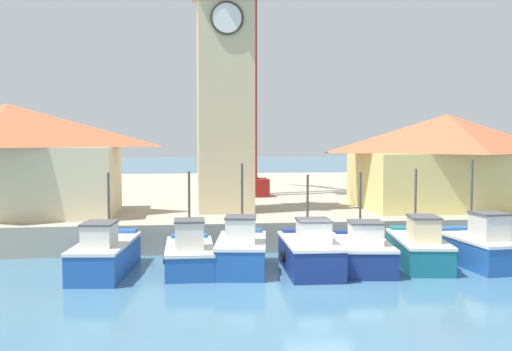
{
  "coord_description": "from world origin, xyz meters",
  "views": [
    {
      "loc": [
        -4.96,
        -20.85,
        5.35
      ],
      "look_at": [
        -1.32,
        8.5,
        3.5
      ],
      "focal_mm": 42.0,
      "sensor_mm": 36.0,
      "label": 1
    }
  ],
  "objects_px": {
    "fishing_boat_left_inner": "(241,251)",
    "clock_tower": "(225,66)",
    "fishing_boat_far_left": "(105,254)",
    "warehouse_left": "(9,158)",
    "port_crane_near": "(253,100)",
    "fishing_boat_mid_right": "(419,247)",
    "port_crane_far": "(243,96)",
    "fishing_boat_right_inner": "(479,247)",
    "fishing_boat_left_outer": "(189,253)",
    "fishing_boat_center": "(362,251)",
    "fishing_boat_mid_left": "(310,252)",
    "dock_worker_near_tower": "(106,203)",
    "warehouse_right": "(447,160)"
  },
  "relations": [
    {
      "from": "fishing_boat_left_inner",
      "to": "clock_tower",
      "type": "bearing_deg",
      "value": 90.31
    },
    {
      "from": "fishing_boat_left_inner",
      "to": "fishing_boat_far_left",
      "type": "bearing_deg",
      "value": 178.5
    },
    {
      "from": "fishing_boat_left_inner",
      "to": "warehouse_left",
      "type": "distance_m",
      "value": 14.16
    },
    {
      "from": "fishing_boat_far_left",
      "to": "port_crane_near",
      "type": "distance_m",
      "value": 19.61
    },
    {
      "from": "fishing_boat_mid_right",
      "to": "port_crane_far",
      "type": "relative_size",
      "value": 0.29
    },
    {
      "from": "fishing_boat_right_inner",
      "to": "clock_tower",
      "type": "relative_size",
      "value": 0.28
    },
    {
      "from": "fishing_boat_left_outer",
      "to": "fishing_boat_center",
      "type": "height_order",
      "value": "fishing_boat_left_outer"
    },
    {
      "from": "warehouse_left",
      "to": "fishing_boat_mid_left",
      "type": "bearing_deg",
      "value": -31.67
    },
    {
      "from": "clock_tower",
      "to": "fishing_boat_mid_right",
      "type": "bearing_deg",
      "value": -47.54
    },
    {
      "from": "fishing_boat_mid_right",
      "to": "clock_tower",
      "type": "relative_size",
      "value": 0.33
    },
    {
      "from": "fishing_boat_left_outer",
      "to": "warehouse_left",
      "type": "relative_size",
      "value": 0.4
    },
    {
      "from": "fishing_boat_right_inner",
      "to": "dock_worker_near_tower",
      "type": "bearing_deg",
      "value": 160.6
    },
    {
      "from": "fishing_boat_left_outer",
      "to": "port_crane_far",
      "type": "relative_size",
      "value": 0.24
    },
    {
      "from": "fishing_boat_far_left",
      "to": "fishing_boat_right_inner",
      "type": "distance_m",
      "value": 15.38
    },
    {
      "from": "fishing_boat_far_left",
      "to": "fishing_boat_mid_left",
      "type": "xyz_separation_m",
      "value": [
        8.12,
        -0.7,
        0.02
      ]
    },
    {
      "from": "port_crane_near",
      "to": "port_crane_far",
      "type": "relative_size",
      "value": 0.97
    },
    {
      "from": "fishing_boat_far_left",
      "to": "dock_worker_near_tower",
      "type": "relative_size",
      "value": 3.29
    },
    {
      "from": "fishing_boat_left_inner",
      "to": "clock_tower",
      "type": "relative_size",
      "value": 0.28
    },
    {
      "from": "fishing_boat_center",
      "to": "warehouse_right",
      "type": "distance_m",
      "value": 12.12
    },
    {
      "from": "warehouse_right",
      "to": "fishing_boat_left_inner",
      "type": "bearing_deg",
      "value": -145.94
    },
    {
      "from": "port_crane_far",
      "to": "clock_tower",
      "type": "bearing_deg",
      "value": -101.56
    },
    {
      "from": "port_crane_far",
      "to": "warehouse_left",
      "type": "bearing_deg",
      "value": -143.03
    },
    {
      "from": "clock_tower",
      "to": "port_crane_far",
      "type": "relative_size",
      "value": 0.89
    },
    {
      "from": "fishing_boat_left_outer",
      "to": "fishing_boat_left_inner",
      "type": "bearing_deg",
      "value": -3.12
    },
    {
      "from": "fishing_boat_left_inner",
      "to": "clock_tower",
      "type": "height_order",
      "value": "clock_tower"
    },
    {
      "from": "fishing_boat_mid_left",
      "to": "fishing_boat_right_inner",
      "type": "distance_m",
      "value": 7.26
    },
    {
      "from": "warehouse_right",
      "to": "port_crane_far",
      "type": "height_order",
      "value": "port_crane_far"
    },
    {
      "from": "warehouse_right",
      "to": "port_crane_far",
      "type": "distance_m",
      "value": 14.76
    },
    {
      "from": "fishing_boat_mid_left",
      "to": "warehouse_left",
      "type": "bearing_deg",
      "value": 148.33
    },
    {
      "from": "clock_tower",
      "to": "dock_worker_near_tower",
      "type": "height_order",
      "value": "clock_tower"
    },
    {
      "from": "fishing_boat_mid_right",
      "to": "port_crane_far",
      "type": "bearing_deg",
      "value": 107.63
    },
    {
      "from": "fishing_boat_right_inner",
      "to": "fishing_boat_center",
      "type": "bearing_deg",
      "value": 179.59
    },
    {
      "from": "fishing_boat_mid_left",
      "to": "warehouse_right",
      "type": "distance_m",
      "value": 13.78
    },
    {
      "from": "clock_tower",
      "to": "warehouse_left",
      "type": "relative_size",
      "value": 1.47
    },
    {
      "from": "dock_worker_near_tower",
      "to": "fishing_boat_mid_right",
      "type": "bearing_deg",
      "value": -20.96
    },
    {
      "from": "fishing_boat_left_outer",
      "to": "fishing_boat_left_inner",
      "type": "height_order",
      "value": "fishing_boat_left_inner"
    },
    {
      "from": "fishing_boat_far_left",
      "to": "fishing_boat_right_inner",
      "type": "relative_size",
      "value": 1.15
    },
    {
      "from": "fishing_boat_left_inner",
      "to": "port_crane_near",
      "type": "xyz_separation_m",
      "value": [
        2.42,
        16.63,
        7.14
      ]
    },
    {
      "from": "warehouse_right",
      "to": "dock_worker_near_tower",
      "type": "xyz_separation_m",
      "value": [
        -18.55,
        -3.21,
        -1.87
      ]
    },
    {
      "from": "port_crane_far",
      "to": "dock_worker_near_tower",
      "type": "distance_m",
      "value": 15.98
    },
    {
      "from": "fishing_boat_mid_left",
      "to": "warehouse_right",
      "type": "xyz_separation_m",
      "value": [
        9.85,
        9.05,
        3.32
      ]
    },
    {
      "from": "fishing_boat_mid_right",
      "to": "fishing_boat_right_inner",
      "type": "xyz_separation_m",
      "value": [
        2.45,
        -0.44,
        0.05
      ]
    },
    {
      "from": "warehouse_left",
      "to": "clock_tower",
      "type": "bearing_deg",
      "value": 1.9
    },
    {
      "from": "port_crane_far",
      "to": "fishing_boat_mid_right",
      "type": "bearing_deg",
      "value": -72.37
    },
    {
      "from": "fishing_boat_left_outer",
      "to": "warehouse_right",
      "type": "xyz_separation_m",
      "value": [
        14.64,
        8.37,
        3.39
      ]
    },
    {
      "from": "port_crane_far",
      "to": "fishing_boat_center",
      "type": "bearing_deg",
      "value": -80.43
    },
    {
      "from": "warehouse_right",
      "to": "port_crane_far",
      "type": "bearing_deg",
      "value": 138.86
    },
    {
      "from": "fishing_boat_far_left",
      "to": "fishing_boat_right_inner",
      "type": "bearing_deg",
      "value": -1.83
    },
    {
      "from": "fishing_boat_mid_right",
      "to": "dock_worker_near_tower",
      "type": "relative_size",
      "value": 3.28
    },
    {
      "from": "fishing_boat_center",
      "to": "fishing_boat_mid_right",
      "type": "relative_size",
      "value": 0.89
    }
  ]
}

